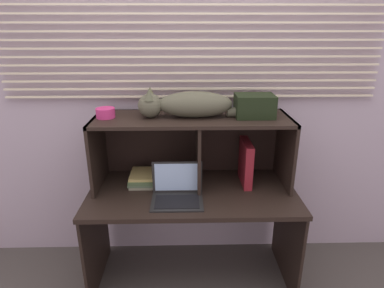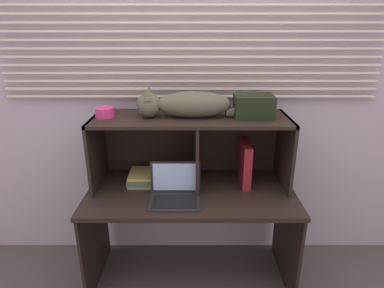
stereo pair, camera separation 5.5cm
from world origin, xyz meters
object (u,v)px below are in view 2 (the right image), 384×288
binder_upright (246,163)px  book_stack (143,178)px  small_basket (106,112)px  storage_box (255,106)px  cat (187,105)px  laptop (176,192)px

binder_upright → book_stack: bearing=-180.0°
book_stack → small_basket: (-0.21, 0.00, 0.46)m
small_basket → storage_box: storage_box is taller
binder_upright → small_basket: small_basket is taller
cat → laptop: size_ratio=2.48×
binder_upright → small_basket: bearing=180.0°
binder_upright → small_basket: (-0.91, 0.00, 0.35)m
small_basket → storage_box: 0.94m
laptop → small_basket: (-0.45, 0.22, 0.45)m
storage_box → small_basket: bearing=180.0°
laptop → small_basket: size_ratio=2.66×
cat → book_stack: bearing=-179.9°
cat → book_stack: size_ratio=3.53×
laptop → small_basket: small_basket is taller
binder_upright → storage_box: 0.39m
cat → storage_box: bearing=0.0°
book_stack → small_basket: 0.51m
laptop → binder_upright: binder_upright is taller
laptop → book_stack: bearing=137.5°
cat → storage_box: size_ratio=3.21×
laptop → book_stack: size_ratio=1.43×
cat → small_basket: size_ratio=6.58×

